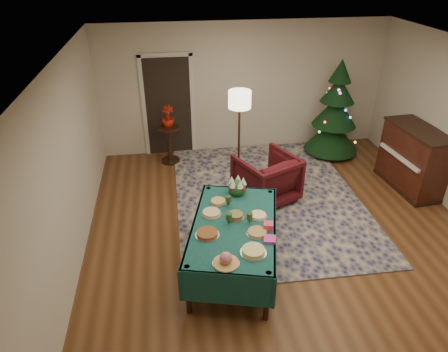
{
  "coord_description": "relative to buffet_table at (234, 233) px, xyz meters",
  "views": [
    {
      "loc": [
        -1.66,
        -4.49,
        3.88
      ],
      "look_at": [
        -0.88,
        0.61,
        0.94
      ],
      "focal_mm": 32.0,
      "sensor_mm": 36.0,
      "label": 1
    }
  ],
  "objects": [
    {
      "name": "room_shell",
      "position": [
        0.89,
        0.32,
        0.76
      ],
      "size": [
        7.0,
        7.0,
        7.0
      ],
      "color": "#593319",
      "rests_on": "ground"
    },
    {
      "name": "doorway",
      "position": [
        -0.71,
        3.8,
        0.5
      ],
      "size": [
        1.08,
        0.04,
        2.16
      ],
      "color": "black",
      "rests_on": "ground"
    },
    {
      "name": "rug",
      "position": [
        0.9,
        1.68,
        -0.58
      ],
      "size": [
        3.27,
        4.26,
        0.02
      ],
      "primitive_type": "cube",
      "rotation": [
        0.0,
        0.0,
        -0.02
      ],
      "color": "#131748",
      "rests_on": "ground"
    },
    {
      "name": "buffet_table",
      "position": [
        0.0,
        0.0,
        0.0
      ],
      "size": [
        1.57,
        2.13,
        0.74
      ],
      "color": "black",
      "rests_on": "ground"
    },
    {
      "name": "platter_0",
      "position": [
        -0.23,
        -0.74,
        0.21
      ],
      "size": [
        0.31,
        0.31,
        0.16
      ],
      "color": "silver",
      "rests_on": "buffet_table"
    },
    {
      "name": "platter_1",
      "position": [
        0.13,
        -0.6,
        0.18
      ],
      "size": [
        0.32,
        0.32,
        0.06
      ],
      "color": "silver",
      "rests_on": "buffet_table"
    },
    {
      "name": "platter_2",
      "position": [
        -0.38,
        -0.18,
        0.17
      ],
      "size": [
        0.31,
        0.31,
        0.05
      ],
      "color": "silver",
      "rests_on": "buffet_table"
    },
    {
      "name": "platter_3",
      "position": [
        0.25,
        -0.24,
        0.17
      ],
      "size": [
        0.28,
        0.28,
        0.04
      ],
      "color": "silver",
      "rests_on": "buffet_table"
    },
    {
      "name": "platter_4",
      "position": [
        -0.27,
        0.26,
        0.17
      ],
      "size": [
        0.28,
        0.28,
        0.05
      ],
      "color": "silver",
      "rests_on": "buffet_table"
    },
    {
      "name": "platter_5",
      "position": [
        0.05,
        0.13,
        0.18
      ],
      "size": [
        0.23,
        0.23,
        0.07
      ],
      "color": "silver",
      "rests_on": "buffet_table"
    },
    {
      "name": "platter_6",
      "position": [
        0.35,
        0.11,
        0.17
      ],
      "size": [
        0.25,
        0.25,
        0.04
      ],
      "color": "silver",
      "rests_on": "buffet_table"
    },
    {
      "name": "platter_7",
      "position": [
        -0.13,
        0.53,
        0.17
      ],
      "size": [
        0.24,
        0.24,
        0.04
      ],
      "color": "silver",
      "rests_on": "buffet_table"
    },
    {
      "name": "goblet_0",
      "position": [
        -0.01,
        0.41,
        0.24
      ],
      "size": [
        0.08,
        0.08,
        0.17
      ],
      "color": "#2D471E",
      "rests_on": "buffet_table"
    },
    {
      "name": "goblet_1",
      "position": [
        0.2,
        -0.03,
        0.24
      ],
      "size": [
        0.08,
        0.08,
        0.17
      ],
      "color": "#2D471E",
      "rests_on": "buffet_table"
    },
    {
      "name": "goblet_2",
      "position": [
        -0.07,
        -0.0,
        0.24
      ],
      "size": [
        0.08,
        0.08,
        0.17
      ],
      "color": "#2D471E",
      "rests_on": "buffet_table"
    },
    {
      "name": "napkin_stack",
      "position": [
        0.38,
        -0.41,
        0.17
      ],
      "size": [
        0.18,
        0.18,
        0.04
      ],
      "primitive_type": "cube",
      "rotation": [
        0.0,
        0.0,
        -0.26
      ],
      "color": "#D83CA4",
      "rests_on": "buffet_table"
    },
    {
      "name": "gift_box",
      "position": [
        0.41,
        -0.18,
        0.2
      ],
      "size": [
        0.15,
        0.15,
        0.1
      ],
      "primitive_type": "cube",
      "rotation": [
        0.0,
        0.0,
        -0.26
      ],
      "color": "#ED4160",
      "rests_on": "buffet_table"
    },
    {
      "name": "centerpiece",
      "position": [
        0.17,
        0.72,
        0.28
      ],
      "size": [
        0.27,
        0.27,
        0.31
      ],
      "color": "#1E4C1E",
      "rests_on": "buffet_table"
    },
    {
      "name": "armchair",
      "position": [
        0.86,
        1.64,
        -0.12
      ],
      "size": [
        1.19,
        1.16,
        0.94
      ],
      "primitive_type": "imported",
      "rotation": [
        0.0,
        0.0,
        3.56
      ],
      "color": "#460F14",
      "rests_on": "ground"
    },
    {
      "name": "floor_lamp",
      "position": [
        0.55,
        2.57,
        0.85
      ],
      "size": [
        0.41,
        0.41,
        1.7
      ],
      "color": "#A57F3F",
      "rests_on": "ground"
    },
    {
      "name": "side_table",
      "position": [
        -0.75,
        3.35,
        -0.22
      ],
      "size": [
        0.43,
        0.43,
        0.77
      ],
      "color": "black",
      "rests_on": "ground"
    },
    {
      "name": "potted_plant",
      "position": [
        -0.75,
        3.35,
        0.3
      ],
      "size": [
        0.25,
        0.44,
        0.25
      ],
      "primitive_type": "imported",
      "color": "#A81C0C",
      "rests_on": "side_table"
    },
    {
      "name": "christmas_tree",
      "position": [
        2.7,
        3.22,
        0.32
      ],
      "size": [
        1.26,
        1.26,
        2.04
      ],
      "color": "black",
      "rests_on": "ground"
    },
    {
      "name": "piano",
      "position": [
        3.58,
        1.65,
        -0.02
      ],
      "size": [
        0.72,
        1.39,
        1.17
      ],
      "color": "black",
      "rests_on": "ground"
    }
  ]
}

